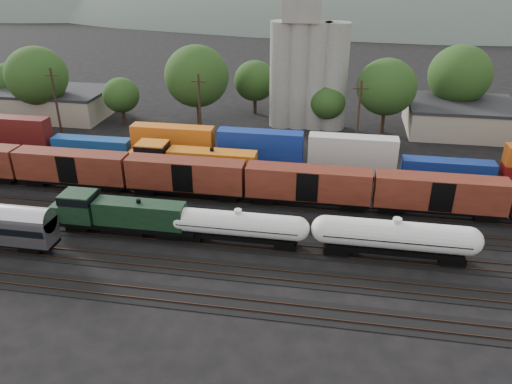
% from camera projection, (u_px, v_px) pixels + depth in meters
% --- Properties ---
extents(ground, '(600.00, 600.00, 0.00)m').
position_uv_depth(ground, '(251.00, 222.00, 58.39)').
color(ground, black).
extents(tracks, '(180.00, 33.20, 0.20)m').
position_uv_depth(tracks, '(251.00, 222.00, 58.37)').
color(tracks, black).
rests_on(tracks, ground).
extents(green_locomotive, '(16.75, 2.96, 4.43)m').
position_uv_depth(green_locomotive, '(115.00, 213.00, 55.04)').
color(green_locomotive, black).
rests_on(green_locomotive, ground).
extents(tank_car_a, '(15.22, 2.72, 3.99)m').
position_uv_depth(tank_car_a, '(238.00, 225.00, 52.99)').
color(tank_car_a, white).
rests_on(tank_car_a, ground).
extents(tank_car_b, '(16.98, 3.04, 4.45)m').
position_uv_depth(tank_car_b, '(395.00, 237.00, 50.41)').
color(tank_car_b, white).
rests_on(tank_car_b, ground).
extents(orange_locomotive, '(19.85, 3.31, 4.96)m').
position_uv_depth(orange_locomotive, '(188.00, 162.00, 67.59)').
color(orange_locomotive, black).
rests_on(orange_locomotive, ground).
extents(boxcar_string, '(153.60, 2.90, 4.20)m').
position_uv_depth(boxcar_string, '(246.00, 180.00, 61.68)').
color(boxcar_string, black).
rests_on(boxcar_string, ground).
extents(container_wall, '(160.00, 2.60, 5.80)m').
position_uv_depth(container_wall, '(240.00, 152.00, 71.11)').
color(container_wall, black).
rests_on(container_wall, ground).
extents(grain_silo, '(13.40, 5.00, 29.00)m').
position_uv_depth(grain_silo, '(308.00, 63.00, 84.77)').
color(grain_silo, gray).
rests_on(grain_silo, ground).
extents(industrial_sheds, '(119.38, 17.26, 5.10)m').
position_uv_depth(industrial_sheds, '(324.00, 115.00, 87.43)').
color(industrial_sheds, '#9E937F').
rests_on(industrial_sheds, ground).
extents(tree_band, '(162.48, 23.34, 14.22)m').
position_uv_depth(tree_band, '(307.00, 83.00, 86.05)').
color(tree_band, black).
rests_on(tree_band, ground).
extents(utility_poles, '(122.20, 0.36, 12.00)m').
position_uv_depth(utility_poles, '(277.00, 115.00, 75.11)').
color(utility_poles, black).
rests_on(utility_poles, ground).
extents(distant_hills, '(860.00, 286.00, 130.00)m').
position_uv_depth(distant_hills, '(370.00, 41.00, 293.80)').
color(distant_hills, '#59665B').
rests_on(distant_hills, ground).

